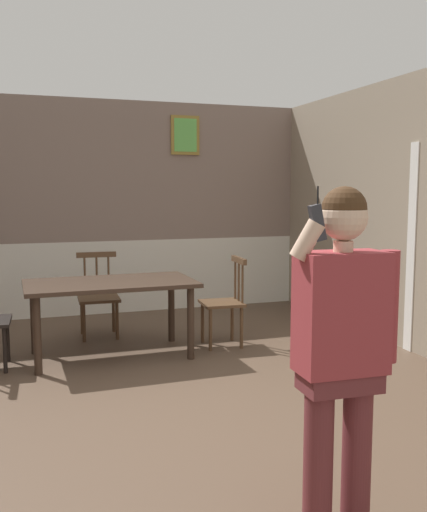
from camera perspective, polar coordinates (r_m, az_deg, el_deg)
The scene contains 6 objects.
ground_plane at distance 4.26m, azimuth -5.52°, elevation -15.91°, with size 8.11×8.11×0.00m, color brown.
room_back_partition at distance 7.58m, azimuth -12.01°, elevation 4.34°, with size 5.76×0.17×2.79m.
dining_table at distance 5.63m, azimuth -10.31°, elevation -3.44°, with size 1.64×0.92×0.75m.
chair_by_doorway at distance 6.48m, azimuth -11.48°, elevation -3.95°, with size 0.46×0.46×0.93m.
chair_at_table_head at distance 5.97m, azimuth 1.16°, elevation -4.62°, with size 0.44×0.44×0.93m.
person_figure at distance 2.72m, azimuth 12.78°, elevation -8.17°, with size 0.57×0.24×1.65m.
Camera 1 is at (-0.88, -3.84, 1.63)m, focal length 39.85 mm.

